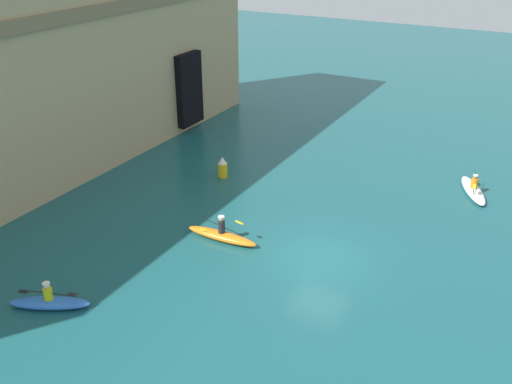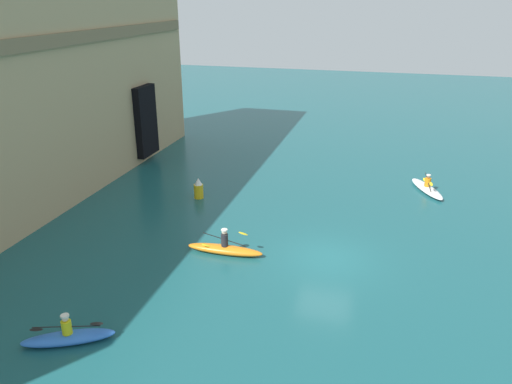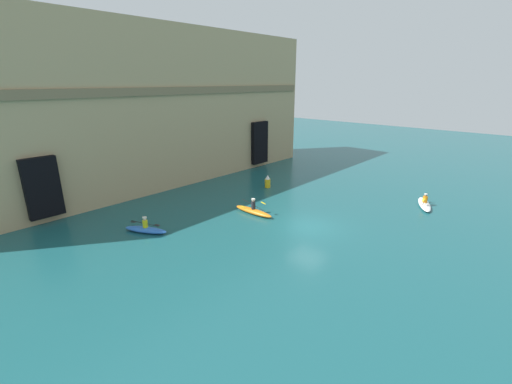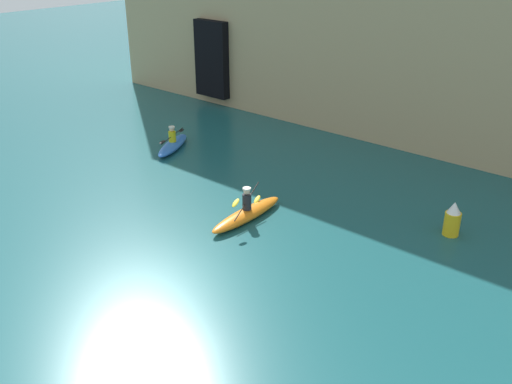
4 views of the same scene
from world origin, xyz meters
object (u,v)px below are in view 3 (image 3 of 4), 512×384
Objects in this scene: kayak_orange at (253,211)px; marker_buoy at (268,182)px; kayak_white at (424,204)px; kayak_blue at (146,229)px.

marker_buoy is at bearing -59.75° from kayak_orange.
marker_buoy is at bearing 85.00° from kayak_white.
kayak_orange is 7.01m from marker_buoy.
kayak_orange reaches higher than kayak_white.
kayak_blue is at bearing 120.78° from kayak_white.
kayak_blue is 0.87× the size of kayak_orange.
marker_buoy is (13.35, 0.55, 0.34)m from kayak_blue.
kayak_orange is 2.92× the size of marker_buoy.
kayak_white is 2.93× the size of marker_buoy.
kayak_blue is at bearing 66.11° from kayak_orange.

